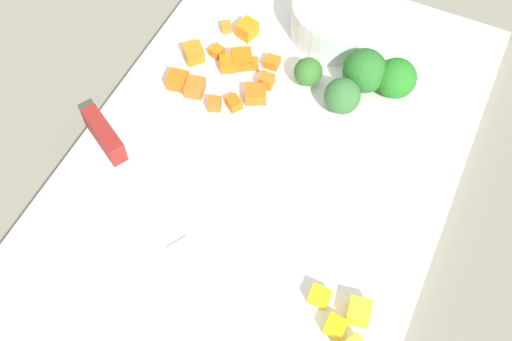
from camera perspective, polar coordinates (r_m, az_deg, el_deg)
The scene contains 25 objects.
ground_plane at distance 0.58m, azimuth 0.00°, elevation -1.15°, with size 4.00×4.00×0.00m, color gray.
cutting_board at distance 0.57m, azimuth 0.00°, elevation -0.84°, with size 0.54×0.33×0.01m, color white.
prep_bowl at distance 0.67m, azimuth 7.41°, elevation 13.15°, with size 0.09×0.09×0.04m, color white.
chef_knife at distance 0.55m, azimuth -9.46°, elevation -2.67°, with size 0.19×0.31×0.02m.
carrot_dice_0 at distance 0.67m, azimuth -0.78°, elevation 12.43°, with size 0.02×0.02×0.02m, color orange.
carrot_dice_1 at distance 0.62m, azimuth -5.45°, elevation 7.36°, with size 0.02×0.02×0.01m, color orange.
carrot_dice_2 at distance 0.63m, azimuth -6.98°, elevation 7.95°, with size 0.02×0.02×0.01m, color orange.
carrot_dice_3 at distance 0.64m, azimuth 1.44°, elevation 9.59°, with size 0.01×0.01×0.01m, color orange.
carrot_dice_4 at distance 0.61m, azimuth -0.04°, elevation 6.80°, with size 0.02×0.02×0.01m, color orange.
carrot_dice_5 at distance 0.64m, azimuth -0.28°, elevation 9.46°, with size 0.01×0.01×0.01m, color orange.
carrot_dice_6 at distance 0.64m, azimuth -1.26°, elevation 9.84°, with size 0.02×0.02×0.01m, color orange.
carrot_dice_7 at distance 0.61m, azimuth -1.99°, elevation 6.01°, with size 0.01×0.01×0.01m, color orange.
carrot_dice_8 at distance 0.62m, azimuth 0.93°, elevation 7.98°, with size 0.01×0.01×0.01m, color orange.
carrot_dice_9 at distance 0.65m, azimuth -3.50°, elevation 10.51°, with size 0.01×0.01×0.01m, color orange.
carrot_dice_10 at distance 0.64m, azimuth -2.48°, elevation 9.45°, with size 0.02×0.01×0.01m, color orange.
carrot_dice_11 at distance 0.61m, azimuth -3.71°, elevation 5.92°, with size 0.01×0.01×0.01m, color orange.
carrot_dice_12 at distance 0.67m, azimuth -2.65°, elevation 12.62°, with size 0.01×0.01×0.01m, color orange.
carrot_dice_13 at distance 0.65m, azimuth -5.55°, elevation 10.33°, with size 0.02×0.02×0.02m, color orange.
pepper_dice_0 at distance 0.51m, azimuth 5.69°, elevation -11.11°, with size 0.02×0.01×0.01m, color yellow.
pepper_dice_2 at distance 0.51m, azimuth 9.12°, elevation -12.31°, with size 0.02×0.02×0.02m, color yellow.
pepper_dice_3 at distance 0.51m, azimuth 7.09°, elevation -13.64°, with size 0.01×0.02×0.01m, color yellow.
broccoli_floret_0 at distance 0.62m, azimuth 9.64°, elevation 8.71°, with size 0.04×0.04×0.04m.
broccoli_floret_1 at distance 0.62m, azimuth 4.39°, elevation 8.81°, with size 0.03×0.03×0.03m.
broccoli_floret_2 at distance 0.60m, azimuth 7.67°, elevation 6.56°, with size 0.03×0.03×0.04m.
broccoli_floret_3 at distance 0.62m, azimuth 12.34°, elevation 8.00°, with size 0.04×0.04×0.04m.
Camera 1 is at (0.27, 0.13, 0.50)m, focal length 45.00 mm.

